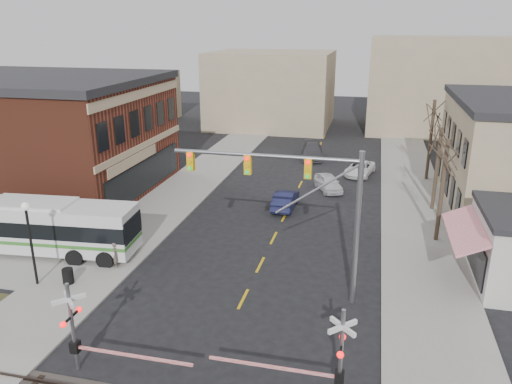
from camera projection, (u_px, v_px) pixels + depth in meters
ground at (233, 320)px, 24.13m from camera, size 160.00×160.00×0.00m
sidewalk_west at (192, 183)px, 44.62m from camera, size 5.00×60.00×0.12m
sidewalk_east at (413, 199)px, 40.46m from camera, size 5.00×60.00×0.12m
tree_east_a at (442, 191)px, 31.76m from camera, size 0.28×0.28×6.75m
tree_east_b at (437, 169)px, 37.30m from camera, size 0.28×0.28×6.30m
tree_east_c at (430, 140)px, 44.48m from camera, size 0.28×0.28×7.20m
transit_bus at (35, 226)px, 30.63m from camera, size 12.87×3.86×3.27m
traffic_signal_mast at (304, 193)px, 24.47m from camera, size 9.46×0.30×8.00m
rr_crossing_west at (82, 330)px, 20.01m from camera, size 5.60×1.36×4.00m
rr_crossing_east at (329, 356)px, 18.43m from camera, size 5.60×1.36×4.00m
street_lamp at (29, 227)px, 26.22m from camera, size 0.44×0.44×4.72m
trash_bin at (68, 276)px, 27.22m from camera, size 0.60×0.60×0.85m
car_a at (328, 183)px, 42.71m from camera, size 3.11×4.32×1.37m
car_b at (285, 200)px, 38.53m from camera, size 1.56×4.28×1.40m
car_c at (360, 169)px, 46.98m from camera, size 3.02×4.91×1.27m
car_d at (312, 151)px, 52.86m from camera, size 2.80×5.53×1.54m
pedestrian_near at (116, 255)px, 28.88m from camera, size 0.44×0.61×1.57m
pedestrian_far at (117, 221)px, 33.74m from camera, size 0.95×0.96×1.56m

